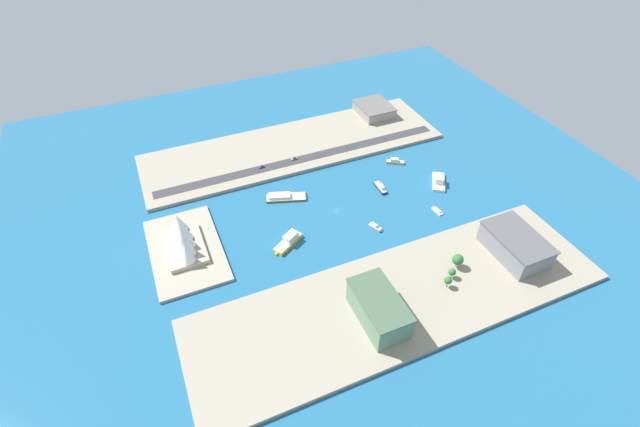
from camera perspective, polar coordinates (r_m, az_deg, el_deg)
ground_plane at (r=313.05m, az=2.12°, el=0.43°), size 440.00×440.00×0.00m
quay_west at (r=263.00m, az=9.96°, el=-10.47°), size 70.00×240.00×2.59m
quay_east at (r=373.83m, az=-3.34°, el=8.37°), size 70.00×240.00×2.59m
peninsula_point at (r=296.29m, az=-16.44°, el=-4.38°), size 71.09×42.71×2.00m
road_strip at (r=356.70m, az=-2.14°, el=6.86°), size 9.14×228.00×0.15m
yacht_sleek_gray at (r=300.54m, az=6.92°, el=-1.70°), size 10.38×6.81×3.41m
patrol_launch_navy at (r=332.71m, az=7.57°, el=3.26°), size 15.82×4.63×4.21m
sailboat_small_white at (r=321.16m, az=14.50°, el=0.31°), size 9.86×4.04×9.03m
barge_flat_brown at (r=322.37m, az=-4.52°, el=2.08°), size 17.43×29.68×3.70m
ferry_yellow_fast at (r=288.25m, az=-3.94°, el=-3.45°), size 17.14×22.66×6.71m
ferry_white_commuter at (r=345.55m, az=14.65°, el=3.94°), size 22.81×19.03×6.82m
water_taxi_orange at (r=360.44m, az=9.40°, el=6.46°), size 10.75×14.03×4.07m
carpark_squat_concrete at (r=416.51m, az=6.79°, el=12.84°), size 32.86×28.10×8.89m
terminal_long_green at (r=245.01m, az=7.35°, el=-11.72°), size 38.01×20.61×16.74m
warehouse_low_gray at (r=299.38m, az=23.26°, el=-3.60°), size 40.48×25.68×14.25m
hatchback_blue at (r=349.38m, az=-7.32°, el=5.83°), size 1.91×4.51×1.48m
sedan_silver at (r=355.97m, az=-3.25°, el=6.89°), size 2.01×4.96×1.52m
traffic_light_waterfront at (r=361.48m, az=3.42°, el=8.15°), size 0.36×0.36×6.50m
opera_landmark at (r=290.48m, az=-16.83°, el=-2.94°), size 40.72×23.14×22.01m
park_tree_cluster at (r=276.96m, az=16.54°, el=-6.28°), size 16.04×19.64×9.40m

